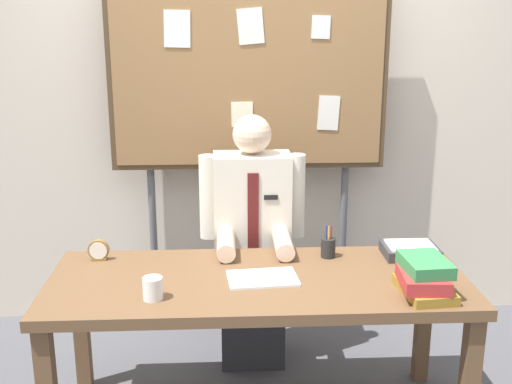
% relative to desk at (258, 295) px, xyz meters
% --- Properties ---
extents(back_wall, '(6.40, 0.08, 2.70)m').
position_rel_desk_xyz_m(back_wall, '(0.00, 1.19, 0.71)').
color(back_wall, beige).
rests_on(back_wall, ground_plane).
extents(desk, '(1.87, 0.75, 0.73)m').
position_rel_desk_xyz_m(desk, '(0.00, 0.00, 0.00)').
color(desk, brown).
rests_on(desk, ground_plane).
extents(person, '(0.55, 0.56, 1.37)m').
position_rel_desk_xyz_m(person, '(0.00, 0.56, -0.01)').
color(person, '#2D2D33').
rests_on(person, ground_plane).
extents(bulletin_board, '(1.58, 0.09, 2.12)m').
position_rel_desk_xyz_m(bulletin_board, '(0.00, 0.98, 0.89)').
color(bulletin_board, '#4C3823').
rests_on(bulletin_board, ground_plane).
extents(book_stack, '(0.22, 0.30, 0.16)m').
position_rel_desk_xyz_m(book_stack, '(0.68, -0.21, 0.16)').
color(book_stack, olive).
rests_on(book_stack, desk).
extents(open_notebook, '(0.32, 0.23, 0.01)m').
position_rel_desk_xyz_m(open_notebook, '(0.02, -0.02, 0.09)').
color(open_notebook, white).
rests_on(open_notebook, desk).
extents(desk_clock, '(0.10, 0.04, 0.10)m').
position_rel_desk_xyz_m(desk_clock, '(-0.75, 0.25, 0.13)').
color(desk_clock, olive).
rests_on(desk_clock, desk).
extents(coffee_mug, '(0.08, 0.08, 0.09)m').
position_rel_desk_xyz_m(coffee_mug, '(-0.44, -0.20, 0.13)').
color(coffee_mug, white).
rests_on(coffee_mug, desk).
extents(pen_holder, '(0.07, 0.07, 0.16)m').
position_rel_desk_xyz_m(pen_holder, '(0.35, 0.24, 0.13)').
color(pen_holder, '#262626').
rests_on(pen_holder, desk).
extents(paper_tray, '(0.26, 0.20, 0.06)m').
position_rel_desk_xyz_m(paper_tray, '(0.75, 0.23, 0.11)').
color(paper_tray, '#333338').
rests_on(paper_tray, desk).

